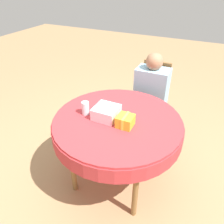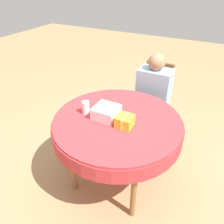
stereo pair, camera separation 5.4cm
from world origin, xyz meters
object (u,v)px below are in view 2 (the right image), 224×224
birthday_cake (106,112)px  gift_box (125,121)px  chair (154,101)px  person (153,92)px  drinking_glass (86,108)px

birthday_cake → gift_box: birthday_cake is taller
chair → person: bearing=-90.0°
person → drinking_glass: bearing=-114.1°
person → gift_box: bearing=-88.5°
drinking_glass → chair: bearing=68.5°
birthday_cake → drinking_glass: size_ratio=1.71×
birthday_cake → gift_box: 0.21m
person → birthday_cake: size_ratio=5.40×
chair → gift_box: chair is taller
drinking_glass → gift_box: drinking_glass is taller
person → drinking_glass: 0.93m
birthday_cake → chair: bearing=79.2°
person → drinking_glass: (-0.37, -0.85, 0.14)m
chair → drinking_glass: (-0.37, -0.94, 0.31)m
chair → gift_box: 1.00m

